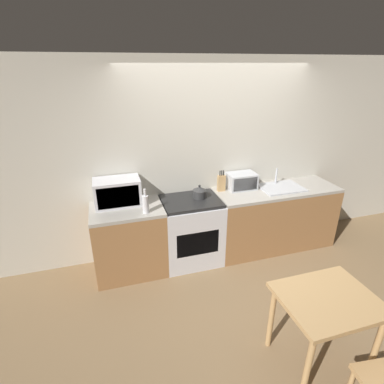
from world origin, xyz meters
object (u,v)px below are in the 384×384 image
Objects in this scene: microwave at (117,192)px; bottle at (146,204)px; kettle at (199,192)px; dining_table at (327,308)px; toaster_oven at (241,181)px; stove_range at (191,231)px.

microwave is 0.43m from bottle.
kettle is 0.22× the size of dining_table.
bottle is 2.08m from dining_table.
toaster_oven is 0.49× the size of dining_table.
microwave is 1.41× the size of toaster_oven.
microwave reaches higher than stove_range.
toaster_oven is at bearing 1.10° from microwave.
microwave is 2.50m from dining_table.
stove_range is 1.65× the size of microwave.
kettle is 0.76m from bottle.
stove_range is 0.85m from bottle.
microwave reaches higher than dining_table.
bottle is (0.29, -0.31, -0.05)m from microwave.
toaster_oven reaches higher than dining_table.
dining_table is (0.65, -1.80, 0.16)m from stove_range.
kettle is at bearing 15.39° from stove_range.
stove_range is at bearing -8.00° from microwave.
microwave is at bearing 174.90° from kettle.
stove_range is 3.04× the size of bottle.
microwave reaches higher than toaster_oven.
dining_table is (-0.13, -1.96, -0.40)m from toaster_oven.
toaster_oven is (1.37, 0.34, -0.01)m from bottle.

